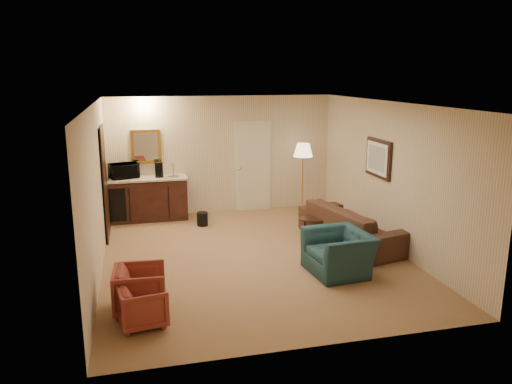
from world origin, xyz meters
TOP-DOWN VIEW (x-y plane):
  - ground at (0.00, 0.00)m, footprint 6.00×6.00m
  - room_walls at (-0.10, 0.77)m, footprint 5.02×6.01m
  - wetbar_cabinet at (-1.65, 2.72)m, footprint 1.64×0.58m
  - sofa at (1.95, 0.28)m, footprint 1.18×2.43m
  - teal_armchair at (1.14, -1.00)m, footprint 0.75×1.07m
  - rose_chair_near at (-1.90, -2.00)m, footprint 0.60×0.63m
  - rose_chair_far at (-1.92, -1.60)m, footprint 0.65×0.69m
  - coffee_table at (1.41, 0.69)m, footprint 0.83×0.70m
  - floor_lamp at (1.70, 2.40)m, footprint 0.55×0.55m
  - waste_bin at (-0.61, 2.00)m, footprint 0.30×0.30m
  - microwave at (-2.14, 2.79)m, footprint 0.64×0.48m
  - coffee_maker at (-1.41, 2.74)m, footprint 0.21×0.21m

SIDE VIEW (x-z plane):
  - ground at x=0.00m, z-range 0.00..0.00m
  - waste_bin at x=-0.61m, z-range 0.00..0.28m
  - coffee_table at x=1.41m, z-range 0.00..0.41m
  - rose_chair_near at x=-1.90m, z-range 0.00..0.58m
  - rose_chair_far at x=-1.92m, z-range 0.00..0.67m
  - teal_armchair at x=1.14m, z-range 0.00..0.89m
  - sofa at x=1.95m, z-range 0.00..0.91m
  - wetbar_cabinet at x=-1.65m, z-range 0.00..0.92m
  - floor_lamp at x=1.70m, z-range 0.00..1.59m
  - coffee_maker at x=-1.41m, z-range 0.92..1.24m
  - microwave at x=-2.14m, z-range 0.92..1.31m
  - room_walls at x=-0.10m, z-range 0.41..3.02m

